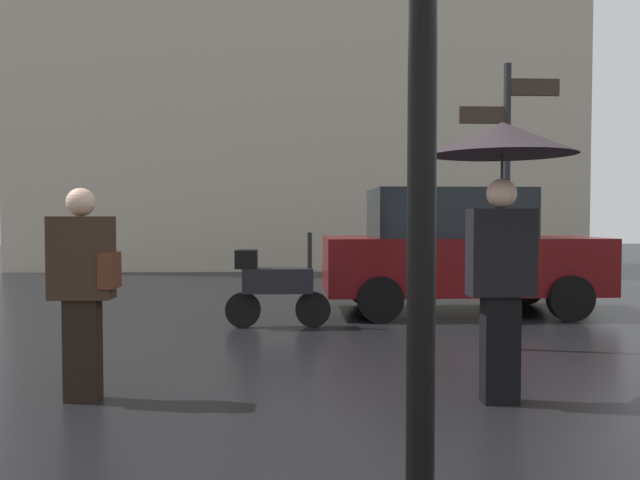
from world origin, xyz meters
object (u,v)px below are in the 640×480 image
at_px(pedestrian_with_umbrella, 502,179).
at_px(parked_scooter, 275,285).
at_px(pedestrian_with_bag, 84,281).
at_px(street_signpost, 507,177).
at_px(parked_car_left, 456,250).

xyz_separation_m(pedestrian_with_umbrella, parked_scooter, (-1.84, 3.36, -1.17)).
xyz_separation_m(pedestrian_with_bag, street_signpost, (3.93, 1.71, 0.92)).
height_order(pedestrian_with_umbrella, street_signpost, street_signpost).
distance_m(parked_scooter, parked_car_left, 2.94).
distance_m(pedestrian_with_umbrella, parked_scooter, 4.01).
bearing_deg(pedestrian_with_umbrella, street_signpost, 117.65).
height_order(pedestrian_with_umbrella, pedestrian_with_bag, pedestrian_with_umbrella).
distance_m(parked_car_left, street_signpost, 2.76).
bearing_deg(street_signpost, pedestrian_with_umbrella, -110.29).
distance_m(pedestrian_with_umbrella, parked_car_left, 4.65).
xyz_separation_m(pedestrian_with_umbrella, street_signpost, (0.71, 1.91, 0.13)).
bearing_deg(street_signpost, pedestrian_with_bag, -156.50).
xyz_separation_m(parked_scooter, parked_car_left, (2.69, 1.14, 0.38)).
xyz_separation_m(pedestrian_with_umbrella, parked_car_left, (0.85, 4.51, -0.79)).
bearing_deg(street_signpost, parked_car_left, 86.85).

